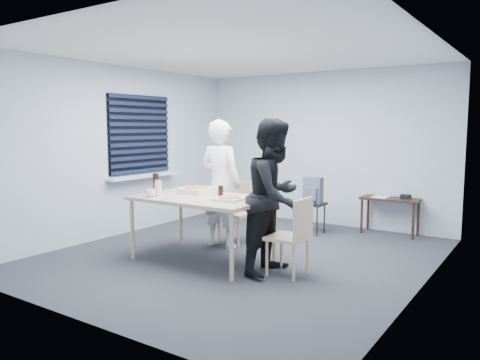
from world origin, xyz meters
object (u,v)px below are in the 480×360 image
Objects in this scene: chair_right at (295,231)px; backpack at (313,190)px; person_white at (221,184)px; dining_table at (203,201)px; soda_bottle at (156,184)px; person_black at (275,196)px; mug_b at (219,191)px; mug_a at (151,193)px; side_table at (390,203)px; stool at (313,210)px; chair_far at (239,207)px.

chair_right is 2.22× the size of backpack.
person_white is at bearing -135.80° from backpack.
soda_bottle reaches higher than dining_table.
soda_bottle is (-1.65, -0.22, 0.05)m from person_black.
mug_b is at bearing 78.38° from person_black.
mug_a is at bearing -132.02° from backpack.
side_table is at bearing -130.46° from person_white.
side_table reaches higher than stool.
person_black is 2.73m from side_table.
backpack is at bearing 76.00° from dining_table.
side_table is 2.89m from mug_b.
chair_right is at bearing -91.30° from person_black.
mug_a reaches higher than mug_b.
side_table is at bearing -11.75° from person_black.
stool is 2.60m from soda_bottle.
person_white is 6.63× the size of soda_bottle.
soda_bottle is at bearing -117.64° from stool.
chair_far is 1.28m from stool.
person_black is at bearing -101.75° from side_table.
mug_a is (-0.39, -1.38, 0.34)m from chair_far.
person_black is at bearing 15.93° from mug_a.
dining_table is at bearing 34.09° from mug_a.
soda_bottle is at bearing -114.00° from chair_far.
side_table is at bearing 30.89° from stool.
mug_b is at bearing -123.00° from backpack.
backpack is at bearing 75.76° from mug_b.
dining_table is at bearing -176.87° from chair_right.
backpack is (0.66, 1.08, 0.18)m from chair_far.
side_table is (0.29, 2.65, -0.02)m from chair_right.
mug_b reaches higher than side_table.
mug_a reaches higher than chair_far.
mug_b is (-1.19, 0.20, 0.34)m from chair_right.
mug_b is (-1.49, -2.45, 0.36)m from side_table.
person_white is 2.73m from side_table.
person_white is 3.59× the size of stool.
dining_table is at bearing -119.57° from side_table.
person_black is 2.09m from backpack.
side_table is (0.55, 2.65, -0.39)m from person_black.
side_table is (1.75, 2.05, -0.39)m from person_white.
person_black is 14.39× the size of mug_a.
person_black reaches higher than dining_table.
chair_right is 1.97m from soda_bottle.
mug_a is at bearing -123.99° from side_table.
dining_table is 0.70m from soda_bottle.
stool is (-1.02, -0.61, -0.11)m from side_table.
mug_a is 1.23× the size of mug_b.
person_black is 1.66m from soda_bottle.
backpack is at bearing 66.74° from mug_a.
person_black is 4.42× the size of backpack.
backpack is (0.52, 2.10, -0.06)m from dining_table.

